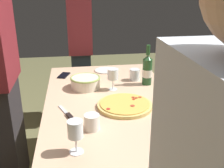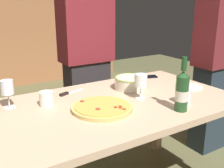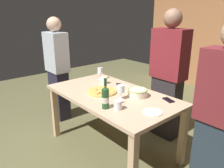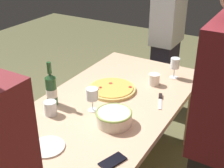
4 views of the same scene
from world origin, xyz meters
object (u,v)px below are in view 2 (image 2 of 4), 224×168
object	(u,v)px
person_host	(216,63)
wine_glass_by_bottle	(7,89)
pizza	(102,108)
side_plate	(189,87)
serving_bowl	(130,82)
dining_table	(112,116)
cell_phone	(148,77)
cup_amber	(47,99)
pizza_knife	(68,93)
wine_glass_near_pizza	(141,81)
wine_bottle	(182,91)
person_guest_left	(86,58)
cup_ceramic	(184,96)

from	to	relation	value
person_host	wine_glass_by_bottle	bearing A→B (deg)	-10.78
pizza	side_plate	bearing A→B (deg)	2.41
serving_bowl	dining_table	bearing A→B (deg)	-147.41
serving_bowl	cell_phone	xyz separation A→B (m)	(0.30, 0.17, -0.04)
wine_glass_by_bottle	cell_phone	xyz separation A→B (m)	(1.12, 0.08, -0.11)
pizza	cup_amber	size ratio (longest dim) A/B	4.02
side_plate	cell_phone	xyz separation A→B (m)	(-0.08, 0.37, 0.00)
serving_bowl	wine_glass_by_bottle	xyz separation A→B (m)	(-0.81, 0.09, 0.07)
pizza	pizza_knife	xyz separation A→B (m)	(-0.05, 0.37, -0.01)
side_plate	person_host	size ratio (longest dim) A/B	0.12
wine_glass_near_pizza	pizza_knife	size ratio (longest dim) A/B	0.82
dining_table	side_plate	size ratio (longest dim) A/B	8.34
cup_amber	person_host	size ratio (longest dim) A/B	0.05
pizza	cup_amber	distance (m)	0.34
wine_glass_near_pizza	cup_amber	world-z (taller)	wine_glass_near_pizza
dining_table	wine_glass_by_bottle	bearing A→B (deg)	155.52
wine_bottle	serving_bowl	bearing A→B (deg)	91.23
person_guest_left	pizza_knife	bearing A→B (deg)	-22.80
person_guest_left	person_host	bearing A→B (deg)	73.87
wine_glass_by_bottle	cup_ceramic	size ratio (longest dim) A/B	1.80
wine_glass_by_bottle	cell_phone	distance (m)	1.12
dining_table	wine_glass_by_bottle	distance (m)	0.65
wine_glass_near_pizza	person_host	world-z (taller)	person_host
person_host	cup_amber	bearing A→B (deg)	-7.84
cell_phone	cup_amber	bearing A→B (deg)	-60.76
pizza	wine_bottle	bearing A→B (deg)	-33.38
pizza	person_guest_left	xyz separation A→B (m)	(0.33, 0.85, 0.10)
dining_table	pizza_knife	world-z (taller)	pizza_knife
dining_table	person_host	bearing A→B (deg)	7.99
cup_ceramic	cell_phone	distance (m)	0.61
wine_glass_by_bottle	serving_bowl	bearing A→B (deg)	-6.26
wine_glass_near_pizza	cell_phone	distance (m)	0.53
wine_bottle	pizza_knife	size ratio (longest dim) A/B	1.58
serving_bowl	side_plate	xyz separation A→B (m)	(0.38, -0.20, -0.04)
cup_ceramic	person_guest_left	xyz separation A→B (m)	(-0.15, 1.02, 0.07)
cup_amber	wine_bottle	bearing A→B (deg)	-37.48
wine_glass_near_pizza	cup_amber	bearing A→B (deg)	160.06
side_plate	pizza	bearing A→B (deg)	-177.59
wine_glass_near_pizza	wine_glass_by_bottle	size ratio (longest dim) A/B	0.97
pizza_knife	cup_ceramic	bearing A→B (deg)	-45.55
side_plate	cell_phone	world-z (taller)	same
person_guest_left	cell_phone	bearing A→B (deg)	53.07
wine_glass_near_pizza	wine_glass_by_bottle	world-z (taller)	wine_glass_by_bottle
cell_phone	pizza_knife	bearing A→B (deg)	-68.60
person_host	pizza	bearing A→B (deg)	2.20
person_guest_left	wine_glass_by_bottle	bearing A→B (deg)	-40.07
side_plate	person_guest_left	xyz separation A→B (m)	(-0.42, 0.81, 0.11)
wine_bottle	pizza_knife	xyz separation A→B (m)	(-0.43, 0.62, -0.11)
pizza	person_guest_left	distance (m)	0.91
wine_bottle	person_host	xyz separation A→B (m)	(0.93, 0.48, -0.04)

